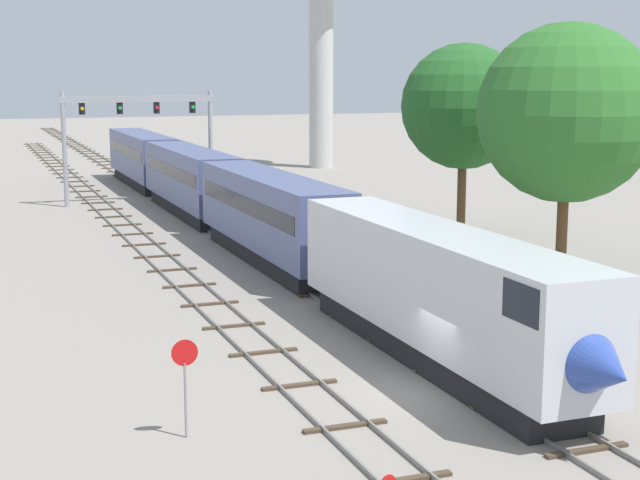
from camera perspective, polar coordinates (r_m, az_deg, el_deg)
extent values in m
plane|color=gray|center=(31.52, 6.09, -9.04)|extent=(400.00, 400.00, 0.00)
cube|color=slate|center=(88.41, -10.90, 3.17)|extent=(0.07, 200.00, 0.16)
cube|color=slate|center=(88.66, -9.98, 3.22)|extent=(0.07, 200.00, 0.16)
cube|color=#473828|center=(27.72, 15.60, -11.97)|extent=(2.60, 0.24, 0.10)
cube|color=#473828|center=(30.80, 11.16, -9.54)|extent=(2.60, 0.24, 0.10)
cube|color=#473828|center=(34.07, 7.60, -7.52)|extent=(2.60, 0.24, 0.10)
cube|color=#473828|center=(37.49, 4.70, -5.84)|extent=(2.60, 0.24, 0.10)
cube|color=#473828|center=(41.01, 2.30, -4.43)|extent=(2.60, 0.24, 0.10)
cube|color=#473828|center=(44.62, 0.29, -3.24)|extent=(2.60, 0.24, 0.10)
cube|color=#473828|center=(48.28, -1.41, -2.23)|extent=(2.60, 0.24, 0.10)
cube|color=#473828|center=(52.00, -2.86, -1.36)|extent=(2.60, 0.24, 0.10)
cube|color=#473828|center=(55.75, -4.12, -0.60)|extent=(2.60, 0.24, 0.10)
cube|color=#473828|center=(59.54, -5.23, 0.06)|extent=(2.60, 0.24, 0.10)
cube|color=#473828|center=(63.35, -6.19, 0.64)|extent=(2.60, 0.24, 0.10)
cube|color=#473828|center=(67.18, -7.05, 1.15)|extent=(2.60, 0.24, 0.10)
cube|color=#473828|center=(71.03, -7.82, 1.61)|extent=(2.60, 0.24, 0.10)
cube|color=#473828|center=(74.90, -8.51, 2.02)|extent=(2.60, 0.24, 0.10)
cube|color=#473828|center=(78.78, -9.13, 2.39)|extent=(2.60, 0.24, 0.10)
cube|color=#473828|center=(82.68, -9.69, 2.73)|extent=(2.60, 0.24, 0.10)
cube|color=#473828|center=(86.58, -10.20, 3.03)|extent=(2.60, 0.24, 0.10)
cube|color=#473828|center=(90.49, -10.67, 3.31)|extent=(2.60, 0.24, 0.10)
cube|color=#473828|center=(94.41, -11.10, 3.56)|extent=(2.60, 0.24, 0.10)
cube|color=#473828|center=(98.33, -11.49, 3.80)|extent=(2.60, 0.24, 0.10)
cube|color=#473828|center=(102.26, -11.86, 4.02)|extent=(2.60, 0.24, 0.10)
cube|color=#473828|center=(106.20, -12.20, 4.22)|extent=(2.60, 0.24, 0.10)
cube|color=#473828|center=(110.14, -12.51, 4.40)|extent=(2.60, 0.24, 0.10)
cube|color=#473828|center=(114.08, -12.80, 4.57)|extent=(2.60, 0.24, 0.10)
cube|color=#473828|center=(118.03, -13.08, 4.73)|extent=(2.60, 0.24, 0.10)
cube|color=#473828|center=(121.98, -13.33, 4.89)|extent=(2.60, 0.24, 0.10)
cube|color=#473828|center=(125.94, -13.57, 5.03)|extent=(2.60, 0.24, 0.10)
cube|color=#473828|center=(129.90, -13.80, 5.16)|extent=(2.60, 0.24, 0.10)
cube|color=#473828|center=(133.86, -14.01, 5.28)|extent=(2.60, 0.24, 0.10)
cube|color=#473828|center=(137.82, -14.21, 5.40)|extent=(2.60, 0.24, 0.10)
cube|color=#473828|center=(141.78, -14.40, 5.51)|extent=(2.60, 0.24, 0.10)
cube|color=#473828|center=(145.75, -14.58, 5.62)|extent=(2.60, 0.24, 0.10)
cube|color=#473828|center=(149.72, -14.74, 5.71)|extent=(2.60, 0.24, 0.10)
cube|color=#473828|center=(153.69, -14.91, 5.81)|extent=(2.60, 0.24, 0.10)
cube|color=#473828|center=(157.66, -15.06, 5.90)|extent=(2.60, 0.24, 0.10)
cube|color=#473828|center=(161.63, -15.20, 5.98)|extent=(2.60, 0.24, 0.10)
cube|color=#473828|center=(165.61, -15.34, 6.06)|extent=(2.60, 0.24, 0.10)
cube|color=#473828|center=(169.58, -15.47, 6.14)|extent=(2.60, 0.24, 0.10)
cube|color=#473828|center=(173.56, -15.60, 6.21)|extent=(2.60, 0.24, 0.10)
cube|color=#473828|center=(177.54, -15.72, 6.28)|extent=(2.60, 0.24, 0.10)
cube|color=#473828|center=(181.51, -15.83, 6.35)|extent=(2.60, 0.24, 0.10)
cube|color=#473828|center=(185.49, -15.94, 6.41)|extent=(2.60, 0.24, 0.10)
cube|color=slate|center=(67.97, -12.56, 1.12)|extent=(0.07, 160.00, 0.16)
cube|color=slate|center=(68.18, -11.36, 1.19)|extent=(0.07, 160.00, 0.16)
cube|color=#473828|center=(25.04, 5.07, -14.06)|extent=(2.60, 0.24, 0.10)
cube|color=#473828|center=(28.42, 1.51, -11.03)|extent=(2.60, 0.24, 0.10)
cube|color=#473828|center=(31.94, -1.23, -8.63)|extent=(2.60, 0.24, 0.10)
cube|color=#473828|center=(35.56, -3.39, -6.70)|extent=(2.60, 0.24, 0.10)
cube|color=#473828|center=(39.26, -5.14, -5.12)|extent=(2.60, 0.24, 0.10)
cube|color=#473828|center=(43.01, -6.58, -3.81)|extent=(2.60, 0.24, 0.10)
cube|color=#473828|center=(46.80, -7.78, -2.71)|extent=(2.60, 0.24, 0.10)
cube|color=#473828|center=(50.62, -8.80, -1.77)|extent=(2.60, 0.24, 0.10)
cube|color=#473828|center=(54.47, -9.68, -0.97)|extent=(2.60, 0.24, 0.10)
cube|color=#473828|center=(58.34, -10.44, -0.27)|extent=(2.60, 0.24, 0.10)
cube|color=#473828|center=(62.23, -11.10, 0.34)|extent=(2.60, 0.24, 0.10)
cube|color=#473828|center=(66.13, -11.69, 0.88)|extent=(2.60, 0.24, 0.10)
cube|color=#473828|center=(70.04, -12.21, 1.36)|extent=(2.60, 0.24, 0.10)
cube|color=#473828|center=(73.96, -12.67, 1.79)|extent=(2.60, 0.24, 0.10)
cube|color=#473828|center=(77.88, -13.09, 2.17)|extent=(2.60, 0.24, 0.10)
cube|color=#473828|center=(81.82, -13.47, 2.52)|extent=(2.60, 0.24, 0.10)
cube|color=#473828|center=(85.76, -13.82, 2.84)|extent=(2.60, 0.24, 0.10)
cube|color=#473828|center=(89.71, -14.13, 3.12)|extent=(2.60, 0.24, 0.10)
cube|color=#473828|center=(93.66, -14.42, 3.39)|extent=(2.60, 0.24, 0.10)
cube|color=#473828|center=(97.61, -14.68, 3.63)|extent=(2.60, 0.24, 0.10)
cube|color=#473828|center=(101.57, -14.93, 3.85)|extent=(2.60, 0.24, 0.10)
cube|color=#473828|center=(105.53, -15.16, 4.06)|extent=(2.60, 0.24, 0.10)
cube|color=#473828|center=(109.50, -15.37, 4.25)|extent=(2.60, 0.24, 0.10)
cube|color=#473828|center=(113.46, -15.56, 4.43)|extent=(2.60, 0.24, 0.10)
cube|color=#473828|center=(117.43, -15.74, 4.60)|extent=(2.60, 0.24, 0.10)
cube|color=#473828|center=(121.41, -15.91, 4.75)|extent=(2.60, 0.24, 0.10)
cube|color=#473828|center=(125.38, -16.07, 4.90)|extent=(2.60, 0.24, 0.10)
cube|color=#473828|center=(129.35, -16.22, 5.03)|extent=(2.60, 0.24, 0.10)
cube|color=#473828|center=(133.33, -16.36, 5.16)|extent=(2.60, 0.24, 0.10)
cube|color=#473828|center=(137.31, -16.50, 5.28)|extent=(2.60, 0.24, 0.10)
cube|color=#473828|center=(141.29, -16.62, 5.39)|extent=(2.60, 0.24, 0.10)
cube|color=#473828|center=(145.27, -16.74, 5.50)|extent=(2.60, 0.24, 0.10)
cube|color=silver|center=(34.29, 6.83, -2.46)|extent=(3.00, 18.22, 3.80)
cone|color=#2D479E|center=(26.76, 16.10, -7.23)|extent=(2.88, 2.60, 2.88)
cube|color=black|center=(27.45, 14.52, -3.40)|extent=(3.04, 1.80, 1.10)
cube|color=black|center=(34.88, 6.75, -6.31)|extent=(2.52, 16.39, 1.00)
cube|color=#4C5684|center=(51.82, -3.00, 1.80)|extent=(3.00, 18.22, 3.80)
cube|color=black|center=(51.76, -3.00, 2.24)|extent=(3.04, 16.76, 0.90)
cube|color=black|center=(52.21, -2.98, -0.81)|extent=(2.52, 16.39, 1.00)
cube|color=#4C5684|center=(70.24, -7.79, 3.86)|extent=(3.00, 18.22, 3.80)
cube|color=black|center=(70.20, -7.80, 4.19)|extent=(3.04, 16.76, 0.90)
cube|color=black|center=(70.53, -7.74, 1.92)|extent=(2.52, 16.39, 1.00)
cube|color=#4C5684|center=(88.99, -10.59, 5.05)|extent=(3.00, 18.22, 3.80)
cube|color=black|center=(88.96, -10.59, 5.30)|extent=(3.04, 16.76, 0.90)
cube|color=black|center=(89.22, -10.54, 3.51)|extent=(2.52, 16.39, 1.00)
cylinder|color=#999BA0|center=(76.07, -14.98, 5.21)|extent=(0.36, 0.36, 8.80)
cylinder|color=#999BA0|center=(78.05, -6.52, 5.60)|extent=(0.36, 0.36, 8.80)
cube|color=#999BA0|center=(76.66, -10.79, 8.25)|extent=(12.10, 0.36, 0.50)
cube|color=black|center=(76.10, -14.01, 7.60)|extent=(0.44, 0.32, 0.90)
sphere|color=yellow|center=(75.91, -13.99, 7.59)|extent=(0.28, 0.28, 0.28)
cube|color=black|center=(76.49, -11.85, 7.69)|extent=(0.44, 0.32, 0.90)
sphere|color=green|center=(76.30, -11.83, 7.69)|extent=(0.28, 0.28, 0.28)
cube|color=black|center=(76.99, -9.72, 7.77)|extent=(0.44, 0.32, 0.90)
sphere|color=red|center=(76.80, -9.69, 7.77)|extent=(0.28, 0.28, 0.28)
cube|color=black|center=(77.59, -7.62, 7.84)|extent=(0.44, 0.32, 0.90)
sphere|color=green|center=(77.41, -7.58, 7.84)|extent=(0.28, 0.28, 0.28)
cylinder|color=beige|center=(104.49, 0.07, 9.87)|extent=(2.60, 2.60, 20.21)
cylinder|color=gray|center=(27.62, -8.01, -9.45)|extent=(0.08, 0.08, 2.20)
cylinder|color=red|center=(27.17, -8.07, -6.67)|extent=(0.76, 0.03, 0.76)
cylinder|color=brown|center=(61.67, 8.43, 2.81)|extent=(0.56, 0.56, 5.38)
sphere|color=#235B23|center=(61.25, 8.56, 7.88)|extent=(7.90, 7.90, 7.90)
cylinder|color=brown|center=(50.05, 14.23, 0.82)|extent=(0.56, 0.56, 5.11)
sphere|color=#2D6B28|center=(49.49, 14.51, 7.34)|extent=(8.97, 8.97, 8.97)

